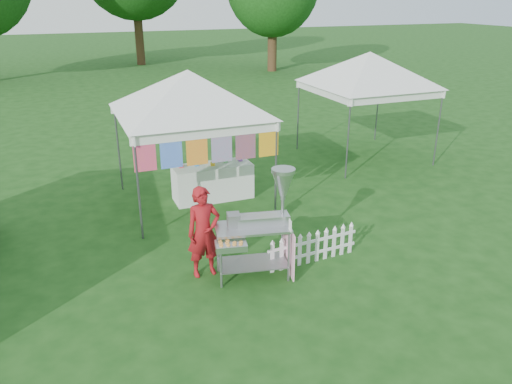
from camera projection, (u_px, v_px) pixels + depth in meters
name	position (u px, v px, depth m)	size (l,w,h in m)	color
ground	(248.00, 276.00, 8.49)	(120.00, 120.00, 0.00)	#174112
canopy_main	(188.00, 70.00, 10.40)	(4.24, 4.24, 3.45)	#59595E
canopy_right	(370.00, 52.00, 13.59)	(4.24, 4.24, 3.45)	#59595E
donut_cart	(265.00, 216.00, 8.11)	(1.49, 0.93, 1.89)	gray
vendor	(204.00, 232.00, 8.28)	(0.58, 0.38, 1.58)	maroon
picket_fence	(313.00, 248.00, 8.83)	(1.80, 0.15, 0.56)	white
display_table	(213.00, 182.00, 11.57)	(1.80, 0.70, 0.82)	white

